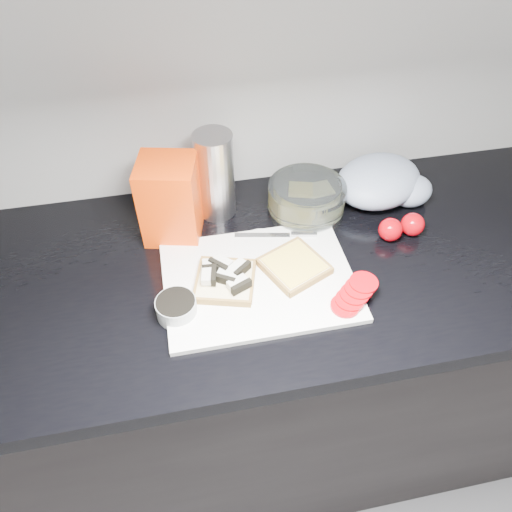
% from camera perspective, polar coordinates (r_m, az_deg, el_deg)
% --- Properties ---
extents(base_cabinet, '(3.50, 0.60, 0.86)m').
position_cam_1_polar(base_cabinet, '(1.50, 5.47, -12.31)').
color(base_cabinet, black).
rests_on(base_cabinet, ground).
extents(countertop, '(3.50, 0.64, 0.04)m').
position_cam_1_polar(countertop, '(1.15, 7.01, -0.38)').
color(countertop, black).
rests_on(countertop, base_cabinet).
extents(cutting_board, '(0.40, 0.30, 0.01)m').
position_cam_1_polar(cutting_board, '(1.06, 0.32, -2.79)').
color(cutting_board, white).
rests_on(cutting_board, countertop).
extents(bread_left, '(0.15, 0.15, 0.04)m').
position_cam_1_polar(bread_left, '(1.04, -3.58, -2.62)').
color(bread_left, beige).
rests_on(bread_left, cutting_board).
extents(bread_right, '(0.17, 0.17, 0.02)m').
position_cam_1_polar(bread_right, '(1.07, 4.39, -1.15)').
color(bread_right, beige).
rests_on(bread_right, cutting_board).
extents(tomato_slices, '(0.12, 0.11, 0.03)m').
position_cam_1_polar(tomato_slices, '(1.03, 11.19, -4.31)').
color(tomato_slices, '#B8040C').
rests_on(tomato_slices, cutting_board).
extents(knife, '(0.19, 0.05, 0.01)m').
position_cam_1_polar(knife, '(1.15, 3.47, 2.45)').
color(knife, '#BABABF').
rests_on(knife, cutting_board).
extents(seed_tub, '(0.08, 0.08, 0.04)m').
position_cam_1_polar(seed_tub, '(1.01, -9.10, -5.79)').
color(seed_tub, '#A4AAA9').
rests_on(seed_tub, countertop).
extents(tub_lid, '(0.10, 0.10, 0.01)m').
position_cam_1_polar(tub_lid, '(1.14, 0.61, 1.48)').
color(tub_lid, silver).
rests_on(tub_lid, countertop).
extents(glass_bowl, '(0.19, 0.19, 0.08)m').
position_cam_1_polar(glass_bowl, '(1.21, 5.77, 6.51)').
color(glass_bowl, silver).
rests_on(glass_bowl, countertop).
extents(bread_bag, '(0.15, 0.14, 0.19)m').
position_cam_1_polar(bread_bag, '(1.13, -9.77, 6.34)').
color(bread_bag, '#F23004').
rests_on(bread_bag, countertop).
extents(steel_canister, '(0.09, 0.09, 0.21)m').
position_cam_1_polar(steel_canister, '(1.17, -4.71, 9.16)').
color(steel_canister, '#A4A4A9').
rests_on(steel_canister, countertop).
extents(grocery_bag, '(0.28, 0.26, 0.10)m').
position_cam_1_polar(grocery_bag, '(1.28, 14.31, 8.16)').
color(grocery_bag, '#98A6BB').
rests_on(grocery_bag, countertop).
extents(whole_tomatoes, '(0.11, 0.06, 0.05)m').
position_cam_1_polar(whole_tomatoes, '(1.20, 16.30, 3.20)').
color(whole_tomatoes, '#B8040C').
rests_on(whole_tomatoes, countertop).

